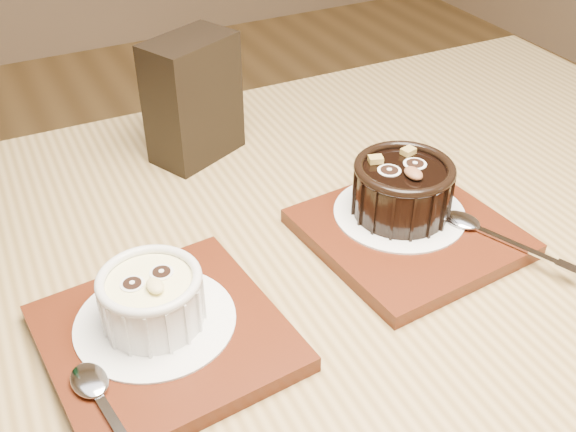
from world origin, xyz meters
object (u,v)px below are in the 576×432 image
ramekin_white (152,297)px  condiment_stand (193,99)px  ramekin_dark (403,187)px  table (293,364)px  tray_left (165,338)px  tray_right (408,233)px

ramekin_white → condiment_stand: condiment_stand is taller
ramekin_dark → condiment_stand: size_ratio=0.69×
table → tray_left: (-0.12, -0.01, 0.10)m
condiment_stand → tray_left: bearing=-115.6°
table → condiment_stand: bearing=87.5°
tray_left → condiment_stand: condiment_stand is taller
tray_left → condiment_stand: 0.31m
tray_right → condiment_stand: (-0.12, 0.25, 0.06)m
tray_right → tray_left: bearing=-174.2°
ramekin_dark → condiment_stand: bearing=121.7°
ramekin_dark → tray_right: bearing=-98.0°
tray_left → ramekin_white: size_ratio=2.18×
tray_right → ramekin_dark: 0.05m
tray_right → ramekin_dark: (0.00, 0.02, 0.04)m
table → ramekin_dark: bearing=16.9°
table → ramekin_white: (-0.12, 0.01, 0.13)m
condiment_stand → ramekin_white: bearing=-117.2°
tray_left → ramekin_dark: bearing=10.6°
tray_left → ramekin_dark: 0.27m
ramekin_white → tray_right: 0.26m
tray_left → tray_right: (0.26, 0.03, 0.00)m
table → ramekin_dark: size_ratio=12.50×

